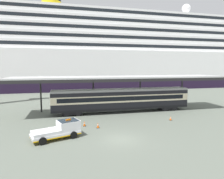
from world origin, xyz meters
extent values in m
plane|color=#5B6358|center=(0.00, 0.00, 0.00)|extent=(400.00, 400.00, 0.00)
cube|color=black|center=(-2.74, 57.20, 2.03)|extent=(171.22, 27.82, 4.06)
cube|color=white|center=(-2.74, 57.20, 8.79)|extent=(171.22, 27.82, 9.46)
cube|color=white|center=(-2.74, 57.20, 14.96)|extent=(157.52, 25.59, 2.89)
cube|color=black|center=(-2.74, 44.46, 15.11)|extent=(150.68, 0.12, 1.04)
cube|color=white|center=(-2.74, 57.20, 17.85)|extent=(151.22, 24.57, 2.89)
cube|color=black|center=(-2.74, 44.97, 17.99)|extent=(144.65, 0.12, 1.04)
cube|color=white|center=(-2.74, 57.20, 20.74)|extent=(144.92, 23.54, 2.89)
cube|color=black|center=(-2.74, 45.48, 20.88)|extent=(138.62, 0.12, 1.04)
cube|color=white|center=(-2.74, 57.20, 23.62)|extent=(138.62, 22.52, 2.89)
cube|color=black|center=(-2.74, 45.99, 23.77)|extent=(132.59, 0.12, 1.04)
cube|color=white|center=(-2.74, 57.20, 26.51)|extent=(132.32, 21.50, 2.89)
cube|color=black|center=(-2.74, 46.50, 26.66)|extent=(126.57, 0.12, 1.04)
cylinder|color=black|center=(-9.83, 57.20, 31.65)|extent=(6.65, 6.65, 7.39)
cylinder|color=yellow|center=(-9.83, 57.20, 30.17)|extent=(6.85, 6.85, 2.22)
cylinder|color=white|center=(45.20, 57.20, 29.40)|extent=(1.00, 1.00, 2.90)
sphere|color=white|center=(45.20, 57.20, 32.66)|extent=(3.62, 3.62, 3.62)
cube|color=#BCBCBC|center=(3.94, 13.23, 6.15)|extent=(37.01, 6.39, 0.25)
cube|color=black|center=(3.94, 10.13, 5.78)|extent=(37.01, 0.20, 0.50)
cylinder|color=black|center=(-9.94, 16.02, 3.01)|extent=(0.28, 0.28, 6.03)
cylinder|color=black|center=(-0.69, 16.02, 3.01)|extent=(0.28, 0.28, 6.03)
cylinder|color=black|center=(8.56, 16.02, 3.01)|extent=(0.28, 0.28, 6.03)
cylinder|color=black|center=(17.82, 16.02, 3.01)|extent=(0.28, 0.28, 6.03)
cube|color=black|center=(3.94, 12.73, 0.85)|extent=(24.03, 2.80, 0.40)
cube|color=black|center=(3.94, 12.73, 1.50)|extent=(24.03, 2.80, 0.90)
cube|color=beige|center=(3.94, 12.73, 2.55)|extent=(24.03, 2.80, 1.20)
cube|color=black|center=(3.94, 11.36, 2.60)|extent=(22.11, 0.08, 0.72)
cube|color=black|center=(3.94, 12.73, 3.45)|extent=(24.03, 2.80, 0.60)
cube|color=#969696|center=(3.94, 12.73, 3.93)|extent=(24.03, 2.69, 0.36)
cube|color=black|center=(-4.71, 12.73, 0.45)|extent=(3.20, 2.35, 0.50)
cylinder|color=black|center=(-5.61, 11.55, 0.42)|extent=(0.84, 0.12, 0.84)
cylinder|color=black|center=(-3.81, 11.55, 0.42)|extent=(0.84, 0.12, 0.84)
cube|color=black|center=(12.59, 12.73, 0.45)|extent=(3.20, 2.35, 0.50)
cylinder|color=black|center=(11.69, 11.55, 0.42)|extent=(0.84, 0.12, 0.84)
cylinder|color=black|center=(13.49, 11.55, 0.42)|extent=(0.84, 0.12, 0.84)
cube|color=white|center=(-6.88, 1.88, 0.58)|extent=(5.57, 3.61, 0.36)
cube|color=#F2B20C|center=(-6.88, 1.88, 0.45)|extent=(5.58, 3.63, 0.12)
cube|color=white|center=(-5.50, 2.36, 1.31)|extent=(2.79, 2.57, 1.10)
cube|color=#19232D|center=(-5.50, 2.36, 1.66)|extent=(2.57, 2.43, 0.44)
cube|color=orange|center=(-5.50, 2.36, 1.94)|extent=(0.59, 0.37, 0.16)
cube|color=white|center=(-7.86, 1.53, 0.94)|extent=(3.38, 2.78, 0.36)
cylinder|color=black|center=(-5.64, 3.37, 0.40)|extent=(0.84, 0.50, 0.80)
cylinder|color=black|center=(-4.98, 1.48, 0.40)|extent=(0.84, 0.50, 0.80)
cylinder|color=black|center=(-8.78, 2.27, 0.40)|extent=(0.84, 0.50, 0.80)
cylinder|color=black|center=(-8.12, 0.38, 0.40)|extent=(0.84, 0.50, 0.80)
cube|color=black|center=(-1.72, 4.66, 0.02)|extent=(0.36, 0.36, 0.04)
cone|color=#EA590F|center=(-1.72, 4.66, 0.37)|extent=(0.30, 0.30, 0.67)
cylinder|color=white|center=(-1.72, 4.66, 0.41)|extent=(0.17, 0.17, 0.09)
cube|color=black|center=(9.43, 5.79, 0.02)|extent=(0.36, 0.36, 0.04)
cone|color=#EA590F|center=(9.43, 5.79, 0.32)|extent=(0.30, 0.30, 0.55)
cylinder|color=white|center=(9.43, 5.79, 0.34)|extent=(0.17, 0.17, 0.08)
cube|color=black|center=(-3.36, 5.85, 0.02)|extent=(0.36, 0.36, 0.04)
cone|color=#EA590F|center=(-3.36, 5.85, 0.36)|extent=(0.30, 0.30, 0.64)
cylinder|color=white|center=(-3.36, 5.85, 0.39)|extent=(0.17, 0.17, 0.09)
camera|label=1|loc=(-5.72, -20.01, 7.90)|focal=31.54mm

